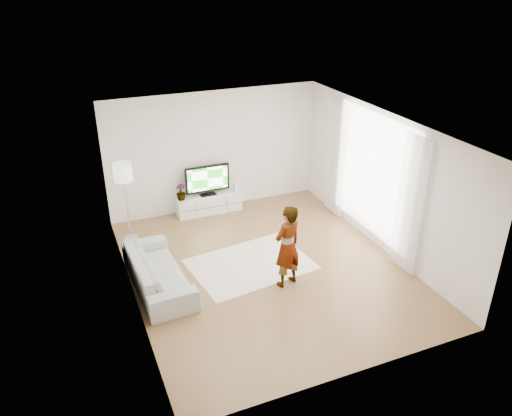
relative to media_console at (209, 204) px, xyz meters
name	(u,v)px	position (x,y,z in m)	size (l,w,h in m)	color
floor	(266,268)	(0.26, -2.76, -0.21)	(6.00, 6.00, 0.00)	#A97C4C
ceiling	(268,128)	(0.26, -2.76, 2.59)	(6.00, 6.00, 0.00)	white
wall_left	(127,228)	(-2.24, -2.76, 1.19)	(0.02, 6.00, 2.80)	white
wall_right	(382,182)	(2.76, -2.76, 1.19)	(0.02, 6.00, 2.80)	white
wall_back	(214,151)	(0.26, 0.24, 1.19)	(5.00, 0.02, 2.80)	white
wall_front	(359,294)	(0.26, -5.76, 1.19)	(5.00, 0.02, 2.80)	white
window	(373,174)	(2.74, -2.46, 1.24)	(0.01, 2.60, 2.50)	white
curtain_near	(410,205)	(2.66, -3.76, 1.14)	(0.04, 0.70, 2.60)	white
curtain_far	(336,159)	(2.66, -1.16, 1.14)	(0.04, 0.70, 2.60)	white
media_console	(209,204)	(0.00, 0.00, 0.00)	(1.52, 0.43, 0.43)	white
television	(207,179)	(0.00, 0.03, 0.61)	(1.05, 0.21, 0.73)	black
game_console	(235,187)	(0.67, 0.00, 0.32)	(0.05, 0.15, 0.20)	white
potted_plant	(181,192)	(-0.65, 0.00, 0.40)	(0.21, 0.21, 0.38)	#3F7238
rug	(251,264)	(0.04, -2.53, -0.21)	(2.25, 1.62, 0.01)	white
player	(287,246)	(0.40, -3.38, 0.58)	(0.57, 0.37, 1.57)	#334772
sofa	(158,271)	(-1.77, -2.54, 0.10)	(2.17, 0.85, 0.63)	#B5B5B0
floor_lamp	(123,176)	(-1.94, -0.58, 1.23)	(0.38, 0.38, 1.71)	silver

